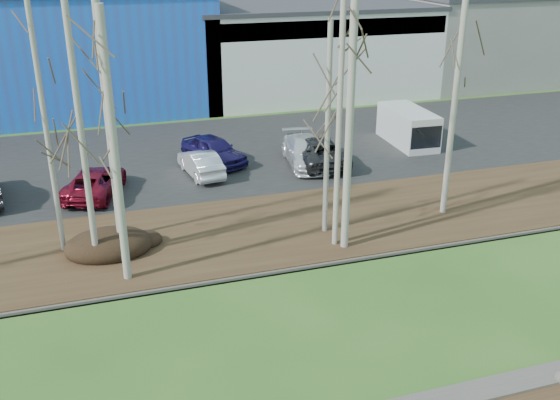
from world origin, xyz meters
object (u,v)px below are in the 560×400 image
object	(u,v)px
car_2	(95,182)
car_5	(317,150)
van_white	(409,127)
car_3	(214,150)
car_4	(201,163)
car_6	(306,152)

from	to	relation	value
car_2	car_5	size ratio (longest dim) A/B	0.86
car_2	van_white	xyz separation A→B (m)	(17.86, 2.60, 0.38)
car_3	car_5	size ratio (longest dim) A/B	0.81
car_3	van_white	distance (m)	11.59
car_2	van_white	world-z (taller)	van_white
car_4	car_5	world-z (taller)	car_5
car_3	car_5	xyz separation A→B (m)	(5.20, -1.78, 0.01)
car_2	car_5	xyz separation A→B (m)	(11.48, 1.00, 0.11)
car_4	car_6	size ratio (longest dim) A/B	0.79
car_2	car_6	size ratio (longest dim) A/B	0.93
car_2	car_3	distance (m)	6.87
car_4	car_6	bearing A→B (deg)	171.46
car_2	car_3	xyz separation A→B (m)	(6.28, 2.77, 0.10)
van_white	car_5	bearing A→B (deg)	-163.09
car_2	car_6	distance (m)	10.93
car_3	car_4	distance (m)	1.94
car_4	van_white	world-z (taller)	van_white
car_4	car_2	bearing A→B (deg)	4.44
car_4	van_white	xyz separation A→B (m)	(12.62, 1.47, 0.38)
car_3	car_2	bearing A→B (deg)	179.29
car_5	car_4	bearing A→B (deg)	3.16
car_6	van_white	bearing A→B (deg)	20.07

